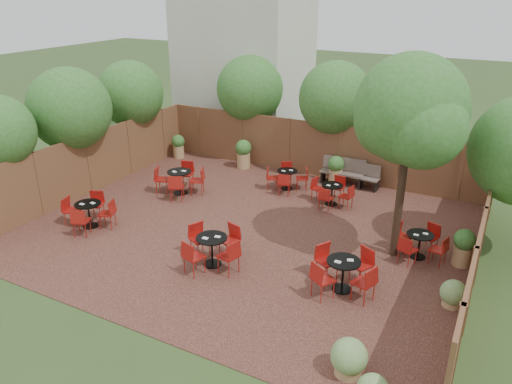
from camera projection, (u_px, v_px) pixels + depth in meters
The scene contains 13 objects.
ground at pixel (247, 230), 14.20m from camera, with size 80.00×80.00×0.00m, color #354F23.
courtyard_paving at pixel (247, 230), 14.19m from camera, with size 12.00×10.00×0.02m, color black.
fence_back at pixel (314, 149), 17.88m from camera, with size 12.00×0.08×2.00m, color brown.
fence_left at pixel (89, 164), 16.39m from camera, with size 0.08×10.00×2.00m, color brown.
fence_right at pixel (479, 248), 11.23m from camera, with size 0.08×10.00×2.00m, color brown.
neighbour_building at pixel (245, 47), 21.09m from camera, with size 5.00×4.00×8.00m, color beige.
overhang_foliage at pixel (267, 108), 16.13m from camera, with size 15.79×10.75×2.76m.
courtyard_tree at pixel (410, 116), 11.46m from camera, with size 2.76×2.66×5.14m.
park_bench_left at pixel (343, 171), 17.23m from camera, with size 1.53×0.59×0.93m.
park_bench_right at pixel (360, 175), 16.98m from camera, with size 1.42×0.57×0.86m.
bistro_tables at pixel (250, 215), 14.07m from camera, with size 10.20×6.89×0.91m.
planters at pixel (287, 170), 17.10m from camera, with size 11.68×4.25×1.10m.
low_shrubs at pixel (389, 344), 9.20m from camera, with size 1.98×4.11×0.72m.
Camera 1 is at (6.13, -11.07, 6.53)m, focal length 34.76 mm.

